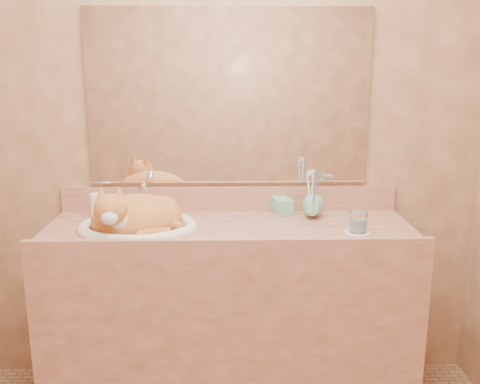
{
  "coord_description": "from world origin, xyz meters",
  "views": [
    {
      "loc": [
        0.0,
        -1.5,
        1.54
      ],
      "look_at": [
        0.05,
        0.7,
        1.01
      ],
      "focal_mm": 40.0,
      "sensor_mm": 36.0,
      "label": 1
    }
  ],
  "objects_px": {
    "cat": "(134,215)",
    "toothbrush_cup": "(312,211)",
    "sink_basin": "(137,211)",
    "water_glass": "(358,222)",
    "vanity_counter": "(230,316)",
    "soap_dispenser": "(287,199)"
  },
  "relations": [
    {
      "from": "soap_dispenser",
      "to": "sink_basin",
      "type": "bearing_deg",
      "value": 178.0
    },
    {
      "from": "soap_dispenser",
      "to": "toothbrush_cup",
      "type": "distance_m",
      "value": 0.13
    },
    {
      "from": "sink_basin",
      "to": "vanity_counter",
      "type": "bearing_deg",
      "value": -2.92
    },
    {
      "from": "soap_dispenser",
      "to": "toothbrush_cup",
      "type": "bearing_deg",
      "value": -48.37
    },
    {
      "from": "toothbrush_cup",
      "to": "sink_basin",
      "type": "bearing_deg",
      "value": -172.49
    },
    {
      "from": "toothbrush_cup",
      "to": "water_glass",
      "type": "distance_m",
      "value": 0.26
    },
    {
      "from": "vanity_counter",
      "to": "sink_basin",
      "type": "bearing_deg",
      "value": -177.08
    },
    {
      "from": "sink_basin",
      "to": "soap_dispenser",
      "type": "xyz_separation_m",
      "value": [
        0.66,
        0.17,
        0.01
      ]
    },
    {
      "from": "vanity_counter",
      "to": "water_glass",
      "type": "bearing_deg",
      "value": -12.25
    },
    {
      "from": "toothbrush_cup",
      "to": "water_glass",
      "type": "relative_size",
      "value": 1.17
    },
    {
      "from": "vanity_counter",
      "to": "sink_basin",
      "type": "distance_m",
      "value": 0.64
    },
    {
      "from": "vanity_counter",
      "to": "water_glass",
      "type": "distance_m",
      "value": 0.73
    },
    {
      "from": "vanity_counter",
      "to": "water_glass",
      "type": "relative_size",
      "value": 18.29
    },
    {
      "from": "vanity_counter",
      "to": "toothbrush_cup",
      "type": "relative_size",
      "value": 15.66
    },
    {
      "from": "cat",
      "to": "toothbrush_cup",
      "type": "distance_m",
      "value": 0.78
    },
    {
      "from": "water_glass",
      "to": "sink_basin",
      "type": "bearing_deg",
      "value": 174.08
    },
    {
      "from": "sink_basin",
      "to": "water_glass",
      "type": "xyz_separation_m",
      "value": [
        0.93,
        -0.1,
        -0.02
      ]
    },
    {
      "from": "sink_basin",
      "to": "water_glass",
      "type": "height_order",
      "value": "sink_basin"
    },
    {
      "from": "water_glass",
      "to": "cat",
      "type": "bearing_deg",
      "value": 174.47
    },
    {
      "from": "toothbrush_cup",
      "to": "cat",
      "type": "bearing_deg",
      "value": -172.24
    },
    {
      "from": "toothbrush_cup",
      "to": "vanity_counter",
      "type": "bearing_deg",
      "value": -167.74
    },
    {
      "from": "cat",
      "to": "water_glass",
      "type": "relative_size",
      "value": 4.53
    }
  ]
}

